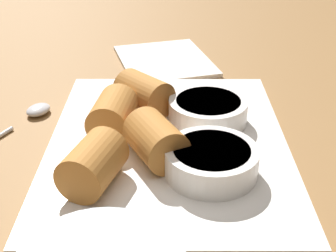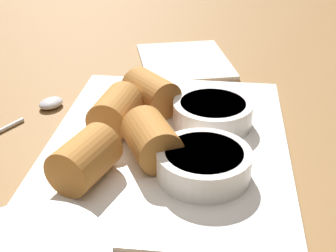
{
  "view_description": "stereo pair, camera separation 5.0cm",
  "coord_description": "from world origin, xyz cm",
  "px_view_note": "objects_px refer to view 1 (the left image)",
  "views": [
    {
      "loc": [
        41.06,
        1.28,
        29.35
      ],
      "look_at": [
        -1.15,
        1.18,
        5.29
      ],
      "focal_mm": 50.0,
      "sensor_mm": 36.0,
      "label": 1
    },
    {
      "loc": [
        40.75,
        6.27,
        29.35
      ],
      "look_at": [
        -1.15,
        1.18,
        5.29
      ],
      "focal_mm": 50.0,
      "sensor_mm": 36.0,
      "label": 2
    }
  ],
  "objects_px": {
    "serving_plate": "(168,147)",
    "napkin": "(165,61)",
    "dipping_bowl_far": "(211,160)",
    "spoon": "(27,117)",
    "dipping_bowl_near": "(208,110)"
  },
  "relations": [
    {
      "from": "serving_plate",
      "to": "napkin",
      "type": "height_order",
      "value": "serving_plate"
    },
    {
      "from": "serving_plate",
      "to": "dipping_bowl_near",
      "type": "height_order",
      "value": "dipping_bowl_near"
    },
    {
      "from": "serving_plate",
      "to": "napkin",
      "type": "bearing_deg",
      "value": -178.7
    },
    {
      "from": "serving_plate",
      "to": "dipping_bowl_far",
      "type": "distance_m",
      "value": 0.07
    },
    {
      "from": "serving_plate",
      "to": "spoon",
      "type": "bearing_deg",
      "value": -112.48
    },
    {
      "from": "serving_plate",
      "to": "dipping_bowl_near",
      "type": "bearing_deg",
      "value": 133.48
    },
    {
      "from": "dipping_bowl_far",
      "to": "dipping_bowl_near",
      "type": "bearing_deg",
      "value": 177.63
    },
    {
      "from": "spoon",
      "to": "napkin",
      "type": "xyz_separation_m",
      "value": [
        -0.19,
        0.16,
        -0.0
      ]
    },
    {
      "from": "dipping_bowl_near",
      "to": "napkin",
      "type": "relative_size",
      "value": 0.48
    },
    {
      "from": "serving_plate",
      "to": "spoon",
      "type": "relative_size",
      "value": 2.12
    },
    {
      "from": "napkin",
      "to": "serving_plate",
      "type": "bearing_deg",
      "value": 1.3
    },
    {
      "from": "dipping_bowl_near",
      "to": "dipping_bowl_far",
      "type": "xyz_separation_m",
      "value": [
        0.1,
        -0.0,
        0.0
      ]
    },
    {
      "from": "dipping_bowl_near",
      "to": "napkin",
      "type": "bearing_deg",
      "value": -166.75
    },
    {
      "from": "dipping_bowl_near",
      "to": "napkin",
      "type": "distance_m",
      "value": 0.22
    },
    {
      "from": "dipping_bowl_near",
      "to": "napkin",
      "type": "xyz_separation_m",
      "value": [
        -0.21,
        -0.05,
        -0.03
      ]
    }
  ]
}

